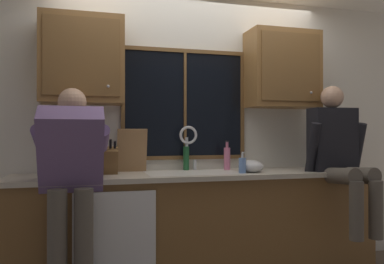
# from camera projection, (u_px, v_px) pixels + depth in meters

# --- Properties ---
(back_wall) EXTENTS (5.47, 0.12, 2.55)m
(back_wall) POSITION_uv_depth(u_px,v_px,m) (191.00, 131.00, 3.71)
(back_wall) COLOR silver
(back_wall) RESTS_ON floor
(window_glass) EXTENTS (1.10, 0.02, 0.95)m
(window_glass) POSITION_uv_depth(u_px,v_px,m) (185.00, 104.00, 3.63)
(window_glass) COLOR black
(window_frame_top) EXTENTS (1.17, 0.02, 0.04)m
(window_frame_top) POSITION_uv_depth(u_px,v_px,m) (185.00, 51.00, 3.62)
(window_frame_top) COLOR brown
(window_frame_bottom) EXTENTS (1.17, 0.02, 0.04)m
(window_frame_bottom) POSITION_uv_depth(u_px,v_px,m) (185.00, 158.00, 3.61)
(window_frame_bottom) COLOR brown
(window_frame_left) EXTENTS (0.03, 0.02, 0.95)m
(window_frame_left) POSITION_uv_depth(u_px,v_px,m) (123.00, 103.00, 3.47)
(window_frame_left) COLOR brown
(window_frame_right) EXTENTS (0.03, 0.02, 0.95)m
(window_frame_right) POSITION_uv_depth(u_px,v_px,m) (242.00, 105.00, 3.77)
(window_frame_right) COLOR brown
(window_mullion_center) EXTENTS (0.02, 0.02, 0.95)m
(window_mullion_center) POSITION_uv_depth(u_px,v_px,m) (185.00, 104.00, 3.61)
(window_mullion_center) COLOR brown
(lower_cabinet_run) EXTENTS (3.07, 0.58, 0.88)m
(lower_cabinet_run) POSITION_uv_depth(u_px,v_px,m) (201.00, 228.00, 3.37)
(lower_cabinet_run) COLOR brown
(lower_cabinet_run) RESTS_ON floor
(countertop) EXTENTS (3.13, 0.62, 0.04)m
(countertop) POSITION_uv_depth(u_px,v_px,m) (202.00, 175.00, 3.35)
(countertop) COLOR beige
(countertop) RESTS_ON lower_cabinet_run
(dishwasher_front) EXTENTS (0.60, 0.02, 0.74)m
(dishwasher_front) POSITION_uv_depth(u_px,v_px,m) (115.00, 242.00, 2.86)
(dishwasher_front) COLOR white
(upper_cabinet_left) EXTENTS (0.67, 0.36, 0.72)m
(upper_cabinet_left) POSITION_uv_depth(u_px,v_px,m) (82.00, 60.00, 3.23)
(upper_cabinet_left) COLOR olive
(upper_cabinet_right) EXTENTS (0.67, 0.36, 0.72)m
(upper_cabinet_right) POSITION_uv_depth(u_px,v_px,m) (282.00, 70.00, 3.71)
(upper_cabinet_right) COLOR olive
(sink) EXTENTS (0.80, 0.46, 0.21)m
(sink) POSITION_uv_depth(u_px,v_px,m) (193.00, 184.00, 3.34)
(sink) COLOR white
(sink) RESTS_ON lower_cabinet_run
(faucet) EXTENTS (0.18, 0.09, 0.40)m
(faucet) POSITION_uv_depth(u_px,v_px,m) (189.00, 142.00, 3.52)
(faucet) COLOR silver
(faucet) RESTS_ON countertop
(person_standing) EXTENTS (0.53, 0.67, 1.59)m
(person_standing) POSITION_uv_depth(u_px,v_px,m) (71.00, 173.00, 2.76)
(person_standing) COLOR #595147
(person_standing) RESTS_ON floor
(person_sitting_on_counter) EXTENTS (0.54, 0.60, 1.26)m
(person_sitting_on_counter) POSITION_uv_depth(u_px,v_px,m) (339.00, 151.00, 3.41)
(person_sitting_on_counter) COLOR #595147
(person_sitting_on_counter) RESTS_ON countertop
(knife_block) EXTENTS (0.12, 0.18, 0.32)m
(knife_block) POSITION_uv_depth(u_px,v_px,m) (110.00, 161.00, 3.21)
(knife_block) COLOR brown
(knife_block) RESTS_ON countertop
(cutting_board) EXTENTS (0.26, 0.10, 0.38)m
(cutting_board) POSITION_uv_depth(u_px,v_px,m) (132.00, 150.00, 3.41)
(cutting_board) COLOR #997047
(cutting_board) RESTS_ON countertop
(mixing_bowl) EXTENTS (0.22, 0.22, 0.11)m
(mixing_bowl) POSITION_uv_depth(u_px,v_px,m) (251.00, 166.00, 3.39)
(mixing_bowl) COLOR silver
(mixing_bowl) RESTS_ON countertop
(soap_dispenser) EXTENTS (0.06, 0.07, 0.18)m
(soap_dispenser) POSITION_uv_depth(u_px,v_px,m) (242.00, 165.00, 3.28)
(soap_dispenser) COLOR #668CCC
(soap_dispenser) RESTS_ON countertop
(bottle_green_glass) EXTENTS (0.05, 0.05, 0.28)m
(bottle_green_glass) POSITION_uv_depth(u_px,v_px,m) (186.00, 157.00, 3.56)
(bottle_green_glass) COLOR #1E592D
(bottle_green_glass) RESTS_ON countertop
(bottle_tall_clear) EXTENTS (0.06, 0.06, 0.27)m
(bottle_tall_clear) POSITION_uv_depth(u_px,v_px,m) (227.00, 158.00, 3.59)
(bottle_tall_clear) COLOR pink
(bottle_tall_clear) RESTS_ON countertop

